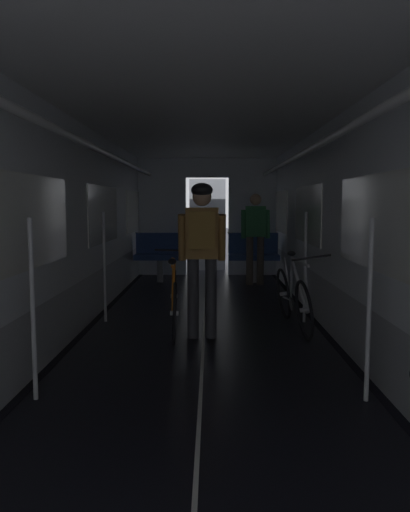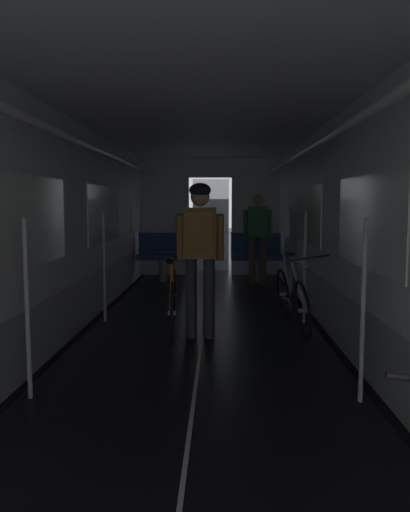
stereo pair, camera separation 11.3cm
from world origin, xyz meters
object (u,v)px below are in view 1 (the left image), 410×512
object	(u,v)px
bench_seat_far_left	(160,252)
bicycle_silver	(293,297)
person_cyclist_aisle	(202,243)
bicycle_orange_in_aisle	(174,300)
person_standing_near_bench	(255,232)
bench_seat_far_right	(253,252)

from	to	relation	value
bench_seat_far_left	bicycle_silver	bearing A→B (deg)	-61.80
person_cyclist_aisle	bicycle_orange_in_aisle	world-z (taller)	person_cyclist_aisle
bicycle_orange_in_aisle	person_standing_near_bench	xyz separation A→B (m)	(1.25, 3.52, 0.59)
person_standing_near_bench	bicycle_silver	bearing A→B (deg)	-86.96
bench_seat_far_right	bicycle_silver	world-z (taller)	same
bicycle_orange_in_aisle	person_standing_near_bench	size ratio (longest dim) A/B	1.00
bench_seat_far_right	person_cyclist_aisle	bearing A→B (deg)	-102.41
bicycle_silver	person_standing_near_bench	world-z (taller)	person_standing_near_bench
bicycle_silver	person_standing_near_bench	xyz separation A→B (m)	(-0.18, 3.31, 0.59)
bench_seat_far_left	bicycle_silver	size ratio (longest dim) A/B	0.58
bicycle_silver	person_cyclist_aisle	xyz separation A→B (m)	(-1.10, -0.47, 0.69)
bench_seat_far_left	bicycle_orange_in_aisle	world-z (taller)	bench_seat_far_left
bench_seat_far_right	person_cyclist_aisle	distance (m)	4.29
bench_seat_far_right	person_standing_near_bench	size ratio (longest dim) A/B	0.58
bench_seat_far_right	bicycle_orange_in_aisle	size ratio (longest dim) A/B	0.58
bicycle_silver	person_cyclist_aisle	distance (m)	1.38
bench_seat_far_left	person_standing_near_bench	size ratio (longest dim) A/B	0.58
bench_seat_far_left	person_cyclist_aisle	bearing A→B (deg)	-78.02
bench_seat_far_right	person_standing_near_bench	distance (m)	0.55
bench_seat_far_left	person_cyclist_aisle	distance (m)	4.29
bicycle_silver	bicycle_orange_in_aisle	size ratio (longest dim) A/B	1.00
bench_seat_far_left	bicycle_orange_in_aisle	size ratio (longest dim) A/B	0.58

